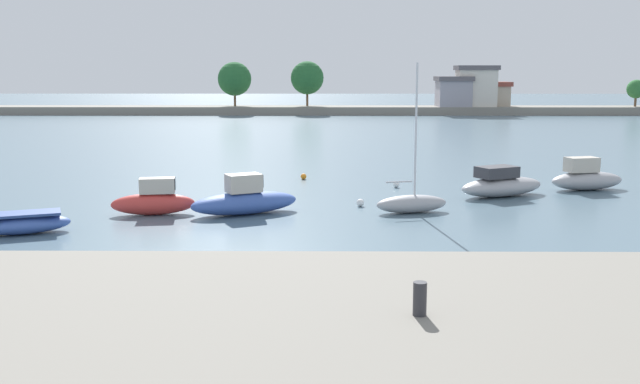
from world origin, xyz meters
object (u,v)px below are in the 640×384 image
Objects in this scene: moored_boat_1 at (154,201)px; moored_boat_5 at (586,178)px; mooring_bollard at (420,299)px; mooring_buoy_2 at (304,176)px; moored_boat_2 at (245,201)px; moored_boat_3 at (412,203)px; moored_boat_0 at (22,224)px; moored_boat_4 at (501,185)px; mooring_buoy_3 at (396,184)px; mooring_buoy_1 at (360,203)px.

moored_boat_1 is 23.99m from moored_boat_5.
mooring_bollard is 32.95m from mooring_buoy_2.
moored_boat_5 is at bearing 65.46° from mooring_bollard.
moored_boat_3 reaches higher than moored_boat_2.
mooring_buoy_2 is at bearing 32.62° from moored_boat_0.
mooring_bollard reaches higher than moored_boat_4.
mooring_buoy_2 is 6.33m from mooring_buoy_3.
moored_boat_2 is (8.76, 4.28, 0.21)m from moored_boat_0.
moored_boat_2 is 5.90m from mooring_buoy_1.
moored_boat_0 is 17.31m from moored_boat_3.
moored_boat_5 reaches higher than moored_boat_1.
moored_boat_5 is at bearing 17.84° from moored_boat_3.
mooring_buoy_2 is at bearing 108.84° from mooring_buoy_1.
moored_boat_2 is at bearing 4.67° from moored_boat_0.
moored_boat_3 is at bearing -161.21° from moored_boat_5.
mooring_buoy_2 is (-3.01, 32.71, -2.65)m from mooring_bollard.
mooring_buoy_1 is at bearing -6.88° from moored_boat_2.
moored_boat_5 is 16.63m from mooring_buoy_2.
moored_boat_2 reaches higher than moored_boat_0.
moored_boat_2 is at bearing -102.32° from mooring_buoy_2.
moored_boat_4 is at bearing 7.51° from moored_boat_1.
mooring_bollard is 1.62× the size of mooring_buoy_2.
moored_boat_5 is at bearing -13.61° from mooring_buoy_2.
moored_boat_1 is 12.16m from moored_boat_3.
moored_boat_0 reaches higher than mooring_buoy_3.
moored_boat_2 reaches higher than mooring_buoy_3.
moored_boat_2 is 19.93m from moored_boat_5.
moored_boat_1 is 0.87× the size of moored_boat_5.
mooring_buoy_3 is at bearing 85.25° from mooring_bollard.
mooring_bollard is 23.58m from moored_boat_1.
mooring_bollard is 1.56× the size of mooring_buoy_3.
moored_boat_0 is 11.48× the size of mooring_buoy_2.
mooring_buoy_1 is (0.10, 23.58, -2.64)m from mooring_bollard.
mooring_bollard reaches higher than mooring_buoy_2.
mooring_buoy_2 is at bearing 51.16° from moored_boat_2.
moored_boat_5 is at bearing 1.41° from moored_boat_0.
mooring_bollard is 29.74m from mooring_buoy_3.
moored_boat_5 is at bearing -3.89° from mooring_buoy_3.
mooring_bollard reaches higher than moored_boat_1.
mooring_buoy_3 is at bearing 14.87° from moored_boat_0.
moored_boat_3 reaches higher than mooring_buoy_1.
mooring_bollard is at bearing -84.74° from mooring_buoy_2.
mooring_buoy_1 is 9.65m from mooring_buoy_2.
mooring_buoy_2 is (-10.84, 6.07, -0.45)m from moored_boat_4.
moored_boat_3 is at bearing -165.76° from moored_boat_4.
mooring_buoy_2 is 0.96× the size of mooring_buoy_3.
moored_boat_4 is at bearing 26.30° from moored_boat_3.
moored_boat_2 is 11.38m from mooring_buoy_2.
moored_boat_0 is 0.90× the size of moored_boat_5.
moored_boat_5 is (27.35, 11.47, 0.24)m from moored_boat_0.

